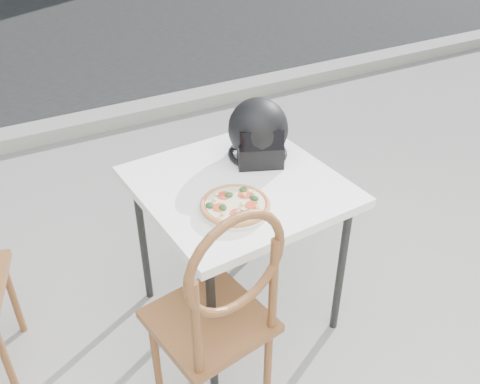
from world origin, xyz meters
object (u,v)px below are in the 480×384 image
cafe_table_main (238,196)px  cafe_chair_main (220,308)px  pizza (235,205)px  helmet (258,133)px  plate (235,209)px

cafe_table_main → cafe_chair_main: 0.62m
pizza → cafe_chair_main: cafe_chair_main is taller
helmet → cafe_table_main: bearing=-118.9°
cafe_chair_main → plate: bearing=-136.4°
plate → helmet: bearing=48.4°
cafe_table_main → cafe_chair_main: bearing=-124.7°
plate → pizza: bearing=91.8°
pizza → helmet: helmet is taller
pizza → plate: bearing=-88.2°
cafe_chair_main → pizza: bearing=-136.4°
cafe_table_main → helmet: size_ratio=2.42×
plate → pizza: (-0.00, 0.00, 0.02)m
plate → cafe_chair_main: cafe_chair_main is taller
helmet → cafe_chair_main: 0.91m
cafe_table_main → helmet: 0.33m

